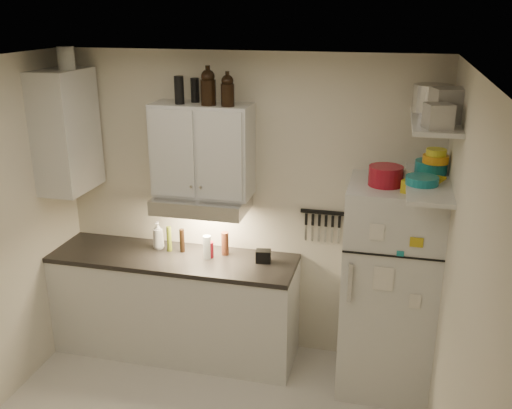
# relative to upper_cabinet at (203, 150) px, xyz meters

# --- Properties ---
(ceiling) EXTENTS (3.20, 3.00, 0.02)m
(ceiling) POSITION_rel_upper_cabinet_xyz_m (0.30, -1.33, 0.78)
(ceiling) COLOR white
(ceiling) RESTS_ON ground
(back_wall) EXTENTS (3.20, 0.02, 2.60)m
(back_wall) POSITION_rel_upper_cabinet_xyz_m (0.30, 0.18, -0.53)
(back_wall) COLOR beige
(back_wall) RESTS_ON ground
(right_wall) EXTENTS (0.02, 3.00, 2.60)m
(right_wall) POSITION_rel_upper_cabinet_xyz_m (1.91, -1.33, -0.53)
(right_wall) COLOR beige
(right_wall) RESTS_ON ground
(base_cabinet) EXTENTS (2.10, 0.60, 0.88)m
(base_cabinet) POSITION_rel_upper_cabinet_xyz_m (-0.25, -0.14, -1.39)
(base_cabinet) COLOR silver
(base_cabinet) RESTS_ON floor
(countertop) EXTENTS (2.10, 0.62, 0.04)m
(countertop) POSITION_rel_upper_cabinet_xyz_m (-0.25, -0.14, -0.93)
(countertop) COLOR black
(countertop) RESTS_ON base_cabinet
(upper_cabinet) EXTENTS (0.80, 0.33, 0.75)m
(upper_cabinet) POSITION_rel_upper_cabinet_xyz_m (0.00, 0.00, 0.00)
(upper_cabinet) COLOR silver
(upper_cabinet) RESTS_ON back_wall
(side_cabinet) EXTENTS (0.33, 0.55, 1.00)m
(side_cabinet) POSITION_rel_upper_cabinet_xyz_m (-1.14, -0.14, 0.12)
(side_cabinet) COLOR silver
(side_cabinet) RESTS_ON left_wall
(range_hood) EXTENTS (0.76, 0.46, 0.12)m
(range_hood) POSITION_rel_upper_cabinet_xyz_m (0.00, -0.06, -0.44)
(range_hood) COLOR silver
(range_hood) RESTS_ON back_wall
(fridge) EXTENTS (0.70, 0.68, 1.70)m
(fridge) POSITION_rel_upper_cabinet_xyz_m (1.55, -0.18, -0.98)
(fridge) COLOR silver
(fridge) RESTS_ON floor
(shelf_hi) EXTENTS (0.30, 0.95, 0.03)m
(shelf_hi) POSITION_rel_upper_cabinet_xyz_m (1.75, -0.31, 0.38)
(shelf_hi) COLOR silver
(shelf_hi) RESTS_ON right_wall
(shelf_lo) EXTENTS (0.30, 0.95, 0.03)m
(shelf_lo) POSITION_rel_upper_cabinet_xyz_m (1.75, -0.31, -0.07)
(shelf_lo) COLOR silver
(shelf_lo) RESTS_ON right_wall
(knife_strip) EXTENTS (0.42, 0.02, 0.03)m
(knife_strip) POSITION_rel_upper_cabinet_xyz_m (1.00, 0.15, -0.51)
(knife_strip) COLOR black
(knife_strip) RESTS_ON back_wall
(dutch_oven) EXTENTS (0.30, 0.30, 0.14)m
(dutch_oven) POSITION_rel_upper_cabinet_xyz_m (1.46, -0.22, -0.05)
(dutch_oven) COLOR maroon
(dutch_oven) RESTS_ON fridge
(book_stack) EXTENTS (0.31, 0.34, 0.09)m
(book_stack) POSITION_rel_upper_cabinet_xyz_m (1.72, -0.30, -0.08)
(book_stack) COLOR gold
(book_stack) RESTS_ON fridge
(spice_jar) EXTENTS (0.08, 0.08, 0.11)m
(spice_jar) POSITION_rel_upper_cabinet_xyz_m (1.61, -0.19, -0.07)
(spice_jar) COLOR silver
(spice_jar) RESTS_ON fridge
(stock_pot) EXTENTS (0.30, 0.30, 0.20)m
(stock_pot) POSITION_rel_upper_cabinet_xyz_m (1.73, -0.07, 0.49)
(stock_pot) COLOR silver
(stock_pot) RESTS_ON shelf_hi
(tin_a) EXTENTS (0.26, 0.25, 0.22)m
(tin_a) POSITION_rel_upper_cabinet_xyz_m (1.82, -0.41, 0.50)
(tin_a) COLOR #AAAAAD
(tin_a) RESTS_ON shelf_hi
(tin_b) EXTENTS (0.19, 0.19, 0.15)m
(tin_b) POSITION_rel_upper_cabinet_xyz_m (1.75, -0.66, 0.47)
(tin_b) COLOR #AAAAAD
(tin_b) RESTS_ON shelf_hi
(bowl_teal) EXTENTS (0.23, 0.23, 0.09)m
(bowl_teal) POSITION_rel_upper_cabinet_xyz_m (1.77, -0.08, -0.00)
(bowl_teal) COLOR teal
(bowl_teal) RESTS_ON shelf_lo
(bowl_orange) EXTENTS (0.18, 0.18, 0.06)m
(bowl_orange) POSITION_rel_upper_cabinet_xyz_m (1.80, -0.13, 0.07)
(bowl_orange) COLOR orange
(bowl_orange) RESTS_ON bowl_teal
(bowl_yellow) EXTENTS (0.14, 0.14, 0.05)m
(bowl_yellow) POSITION_rel_upper_cabinet_xyz_m (1.80, -0.13, 0.12)
(bowl_yellow) COLOR yellow
(bowl_yellow) RESTS_ON bowl_orange
(plates) EXTENTS (0.23, 0.23, 0.06)m
(plates) POSITION_rel_upper_cabinet_xyz_m (1.70, -0.39, -0.02)
(plates) COLOR teal
(plates) RESTS_ON shelf_lo
(growler_a) EXTENTS (0.13, 0.13, 0.28)m
(growler_a) POSITION_rel_upper_cabinet_xyz_m (0.08, -0.07, 0.51)
(growler_a) COLOR black
(growler_a) RESTS_ON upper_cabinet
(growler_b) EXTENTS (0.11, 0.11, 0.24)m
(growler_b) POSITION_rel_upper_cabinet_xyz_m (0.24, -0.08, 0.50)
(growler_b) COLOR black
(growler_b) RESTS_ON upper_cabinet
(thermos_a) EXTENTS (0.07, 0.07, 0.19)m
(thermos_a) POSITION_rel_upper_cabinet_xyz_m (-0.07, 0.05, 0.47)
(thermos_a) COLOR black
(thermos_a) RESTS_ON upper_cabinet
(thermos_b) EXTENTS (0.08, 0.08, 0.22)m
(thermos_b) POSITION_rel_upper_cabinet_xyz_m (-0.16, -0.06, 0.48)
(thermos_b) COLOR black
(thermos_b) RESTS_ON upper_cabinet
(side_jar) EXTENTS (0.17, 0.17, 0.18)m
(side_jar) POSITION_rel_upper_cabinet_xyz_m (-1.07, -0.14, 0.71)
(side_jar) COLOR silver
(side_jar) RESTS_ON side_cabinet
(soap_bottle) EXTENTS (0.11, 0.11, 0.28)m
(soap_bottle) POSITION_rel_upper_cabinet_xyz_m (-0.43, -0.01, -0.77)
(soap_bottle) COLOR silver
(soap_bottle) RESTS_ON countertop
(pepper_mill) EXTENTS (0.08, 0.08, 0.20)m
(pepper_mill) POSITION_rel_upper_cabinet_xyz_m (0.17, -0.00, -0.80)
(pepper_mill) COLOR brown
(pepper_mill) RESTS_ON countertop
(oil_bottle) EXTENTS (0.05, 0.05, 0.22)m
(oil_bottle) POSITION_rel_upper_cabinet_xyz_m (-0.32, -0.04, -0.79)
(oil_bottle) COLOR #5F6D1B
(oil_bottle) RESTS_ON countertop
(vinegar_bottle) EXTENTS (0.05, 0.05, 0.21)m
(vinegar_bottle) POSITION_rel_upper_cabinet_xyz_m (-0.20, -0.03, -0.80)
(vinegar_bottle) COLOR black
(vinegar_bottle) RESTS_ON countertop
(clear_bottle) EXTENTS (0.08, 0.08, 0.20)m
(clear_bottle) POSITION_rel_upper_cabinet_xyz_m (0.05, -0.11, -0.81)
(clear_bottle) COLOR silver
(clear_bottle) RESTS_ON countertop
(red_jar) EXTENTS (0.09, 0.09, 0.14)m
(red_jar) POSITION_rel_upper_cabinet_xyz_m (0.06, -0.09, -0.84)
(red_jar) COLOR maroon
(red_jar) RESTS_ON countertop
(caddy) EXTENTS (0.13, 0.10, 0.10)m
(caddy) POSITION_rel_upper_cabinet_xyz_m (0.52, -0.07, -0.85)
(caddy) COLOR black
(caddy) RESTS_ON countertop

